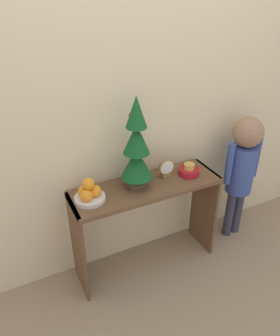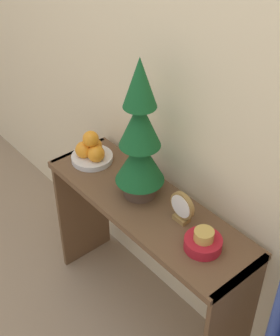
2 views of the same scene
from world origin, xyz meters
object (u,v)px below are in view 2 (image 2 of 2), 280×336
Objects in this scene: mini_tree at (140,137)px; singing_bowl at (203,242)px; desk_clock at (182,208)px; fruit_bowl at (91,151)px.

mini_tree reaches higher than singing_bowl.
singing_bowl is at bearing -15.00° from desk_clock.
mini_tree is 0.32m from desk_clock.
desk_clock is (-0.16, 0.04, 0.04)m from singing_bowl.
mini_tree is at bearing -175.82° from desk_clock.
fruit_bowl is at bearing -176.83° from desk_clock.
fruit_bowl reaches higher than desk_clock.
mini_tree reaches higher than fruit_bowl.
singing_bowl is 0.17m from desk_clock.
singing_bowl is at bearing -3.67° from mini_tree.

